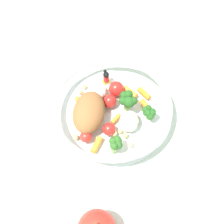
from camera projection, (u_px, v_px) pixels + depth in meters
The scene contains 3 objects.
ground_plane at pixel (105, 117), 0.71m from camera, with size 2.40×2.40×0.00m, color silver.
food_container at pixel (109, 112), 0.69m from camera, with size 0.24×0.24×0.06m.
folded_napkin at pixel (124, 26), 0.84m from camera, with size 0.12×0.11×0.01m, color white.
Camera 1 is at (0.34, -0.06, 0.62)m, focal length 54.55 mm.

